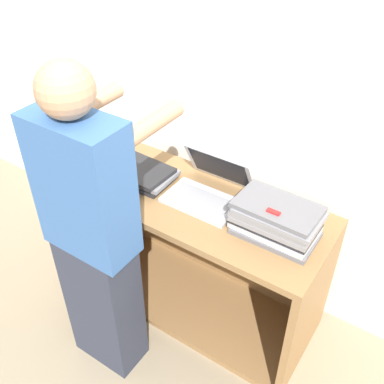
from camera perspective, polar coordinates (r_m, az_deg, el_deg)
The scene contains 8 objects.
ground_plane at distance 2.61m, azimuth -2.50°, elevation -17.95°, with size 12.00×12.00×0.00m, color gray.
wall_back at distance 2.26m, azimuth 6.77°, elevation 12.42°, with size 8.00×0.05×2.40m.
cart at distance 2.50m, azimuth 2.00°, elevation -7.40°, with size 1.28×0.56×0.77m.
laptop_open at distance 2.21m, azimuth 1.99°, elevation 0.26°, with size 0.36×0.33×0.22m.
laptop_stack_left at distance 2.37m, azimuth -6.84°, elevation 2.56°, with size 0.38×0.24×0.07m.
laptop_stack_right at distance 2.01m, azimuth 10.67°, elevation -3.49°, with size 0.38×0.24×0.16m.
person at distance 2.00m, azimuth -12.35°, elevation -5.82°, with size 0.40×0.53×1.60m.
inventory_tag at distance 1.92m, azimuth 10.31°, elevation -2.49°, with size 0.06×0.02×0.01m.
Camera 1 is at (0.92, -1.17, 2.14)m, focal length 42.00 mm.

